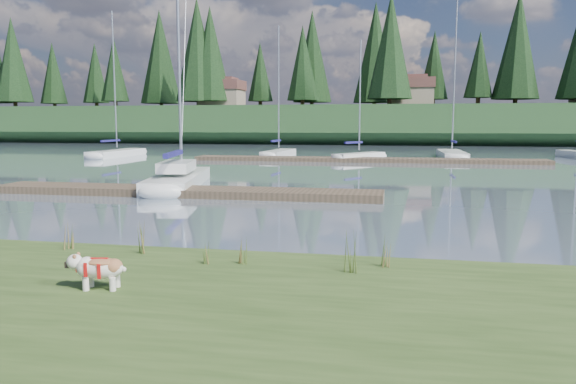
# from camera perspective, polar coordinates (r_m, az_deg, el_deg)

# --- Properties ---
(ground) EXTENTS (200.00, 200.00, 0.00)m
(ground) POSITION_cam_1_polar(r_m,az_deg,el_deg) (42.48, 5.11, 3.11)
(ground) COLOR gray
(ground) RESTS_ON ground
(bank) EXTENTS (60.00, 9.00, 0.35)m
(bank) POSITION_cam_1_polar(r_m,az_deg,el_deg) (8.11, -24.41, -13.21)
(bank) COLOR #3B5222
(bank) RESTS_ON ground
(ridge) EXTENTS (200.00, 20.00, 5.00)m
(ridge) POSITION_cam_1_polar(r_m,az_deg,el_deg) (85.26, 8.27, 6.71)
(ridge) COLOR #1C361A
(ridge) RESTS_ON ground
(bulldog) EXTENTS (0.92, 0.46, 0.54)m
(bulldog) POSITION_cam_1_polar(r_m,az_deg,el_deg) (9.16, -18.64, -7.26)
(bulldog) COLOR silver
(bulldog) RESTS_ON bank
(sailboat_main) EXTENTS (3.84, 9.56, 13.44)m
(sailboat_main) POSITION_cam_1_polar(r_m,az_deg,el_deg) (26.90, -10.77, 1.64)
(sailboat_main) COLOR silver
(sailboat_main) RESTS_ON ground
(dock_near) EXTENTS (16.00, 2.00, 0.30)m
(dock_near) POSITION_cam_1_polar(r_m,az_deg,el_deg) (22.96, -10.67, 0.06)
(dock_near) COLOR #4C3D2C
(dock_near) RESTS_ON ground
(dock_far) EXTENTS (26.00, 2.20, 0.30)m
(dock_far) POSITION_cam_1_polar(r_m,az_deg,el_deg) (42.30, 7.81, 3.26)
(dock_far) COLOR #4C3D2C
(dock_far) RESTS_ON ground
(sailboat_bg_0) EXTENTS (1.78, 8.56, 12.32)m
(sailboat_bg_0) POSITION_cam_1_polar(r_m,az_deg,el_deg) (51.25, -16.57, 3.88)
(sailboat_bg_0) COLOR silver
(sailboat_bg_0) RESTS_ON ground
(sailboat_bg_1) EXTENTS (1.87, 7.44, 11.06)m
(sailboat_bg_1) POSITION_cam_1_polar(r_m,az_deg,el_deg) (48.70, -0.74, 4.03)
(sailboat_bg_1) COLOR silver
(sailboat_bg_1) RESTS_ON ground
(sailboat_bg_2) EXTENTS (4.28, 5.68, 9.26)m
(sailboat_bg_2) POSITION_cam_1_polar(r_m,az_deg,el_deg) (44.39, 7.63, 3.68)
(sailboat_bg_2) COLOR silver
(sailboat_bg_2) RESTS_ON ground
(sailboat_bg_3) EXTENTS (1.98, 9.24, 13.38)m
(sailboat_bg_3) POSITION_cam_1_polar(r_m,az_deg,el_deg) (49.20, 16.20, 3.77)
(sailboat_bg_3) COLOR silver
(sailboat_bg_3) RESTS_ON ground
(sailboat_bg_4) EXTENTS (2.24, 6.28, 9.30)m
(sailboat_bg_4) POSITION_cam_1_polar(r_m,az_deg,el_deg) (52.52, 27.11, 3.48)
(sailboat_bg_4) COLOR silver
(sailboat_bg_4) RESTS_ON ground
(weed_0) EXTENTS (0.17, 0.14, 0.67)m
(weed_0) POSITION_cam_1_polar(r_m,az_deg,el_deg) (11.34, -14.71, -4.70)
(weed_0) COLOR #475B23
(weed_0) RESTS_ON bank
(weed_1) EXTENTS (0.17, 0.14, 0.41)m
(weed_1) POSITION_cam_1_polar(r_m,az_deg,el_deg) (10.35, -8.17, -6.27)
(weed_1) COLOR #475B23
(weed_1) RESTS_ON bank
(weed_2) EXTENTS (0.17, 0.14, 0.74)m
(weed_2) POSITION_cam_1_polar(r_m,az_deg,el_deg) (9.64, 6.22, -6.40)
(weed_2) COLOR #475B23
(weed_2) RESTS_ON bank
(weed_3) EXTENTS (0.17, 0.14, 0.65)m
(weed_3) POSITION_cam_1_polar(r_m,az_deg,el_deg) (12.22, -21.33, -4.17)
(weed_3) COLOR #475B23
(weed_3) RESTS_ON bank
(weed_4) EXTENTS (0.17, 0.14, 0.52)m
(weed_4) POSITION_cam_1_polar(r_m,az_deg,el_deg) (10.28, -4.52, -6.07)
(weed_4) COLOR #475B23
(weed_4) RESTS_ON bank
(weed_5) EXTENTS (0.17, 0.14, 0.58)m
(weed_5) POSITION_cam_1_polar(r_m,az_deg,el_deg) (10.14, 9.98, -6.20)
(weed_5) COLOR #475B23
(weed_5) RESTS_ON bank
(mud_lip) EXTENTS (60.00, 0.50, 0.14)m
(mud_lip) POSITION_cam_1_polar(r_m,az_deg,el_deg) (11.82, -11.82, -6.94)
(mud_lip) COLOR #33281C
(mud_lip) RESTS_ON ground
(conifer_0) EXTENTS (5.72, 5.72, 14.15)m
(conifer_0) POSITION_cam_1_polar(r_m,az_deg,el_deg) (99.52, -26.17, 11.96)
(conifer_0) COLOR #382619
(conifer_0) RESTS_ON ridge
(conifer_1) EXTENTS (4.40, 4.40, 11.30)m
(conifer_1) POSITION_cam_1_polar(r_m,az_deg,el_deg) (94.69, -17.22, 11.82)
(conifer_1) COLOR #382619
(conifer_1) RESTS_ON ridge
(conifer_2) EXTENTS (6.60, 6.60, 16.05)m
(conifer_2) POSITION_cam_1_polar(r_m,az_deg,el_deg) (86.07, -9.18, 14.07)
(conifer_2) COLOR #382619
(conifer_2) RESTS_ON ridge
(conifer_3) EXTENTS (4.84, 4.84, 12.25)m
(conifer_3) POSITION_cam_1_polar(r_m,az_deg,el_deg) (85.84, 1.49, 12.96)
(conifer_3) COLOR #382619
(conifer_3) RESTS_ON ridge
(conifer_4) EXTENTS (6.16, 6.16, 15.10)m
(conifer_4) POSITION_cam_1_polar(r_m,az_deg,el_deg) (78.81, 10.38, 14.37)
(conifer_4) COLOR #382619
(conifer_4) RESTS_ON ridge
(conifer_5) EXTENTS (3.96, 3.96, 10.35)m
(conifer_5) POSITION_cam_1_polar(r_m,az_deg,el_deg) (83.18, 18.87, 12.15)
(conifer_5) COLOR #382619
(conifer_5) RESTS_ON ridge
(house_0) EXTENTS (6.30, 5.30, 4.65)m
(house_0) POSITION_cam_1_polar(r_m,az_deg,el_deg) (86.43, -6.73, 9.93)
(house_0) COLOR gray
(house_0) RESTS_ON ridge
(house_1) EXTENTS (6.30, 5.30, 4.65)m
(house_1) POSITION_cam_1_polar(r_m,az_deg,el_deg) (83.27, 12.44, 9.93)
(house_1) COLOR gray
(house_1) RESTS_ON ridge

